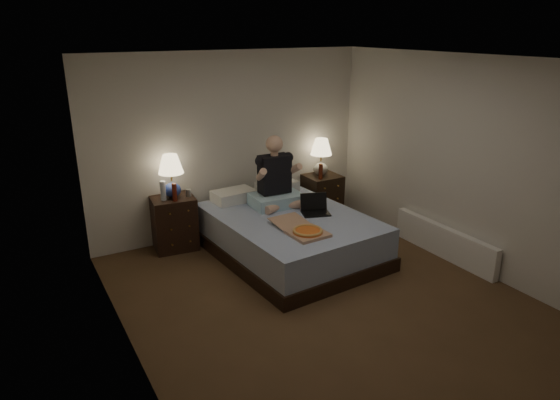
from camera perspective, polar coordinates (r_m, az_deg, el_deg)
floor at (r=5.54m, az=4.72°, el=-11.04°), size 4.00×4.50×0.00m
ceiling at (r=4.79m, az=5.56°, el=15.74°), size 4.00×4.50×0.00m
wall_back at (r=6.92m, az=-5.59°, el=6.35°), size 4.00×0.00×2.50m
wall_front at (r=3.56m, az=26.34°, el=-8.49°), size 4.00×0.00×2.50m
wall_left at (r=4.27m, az=-17.60°, el=-2.80°), size 0.00×4.50×2.50m
wall_right at (r=6.34m, az=20.18°, el=4.05°), size 0.00×4.50×2.50m
bed at (r=6.36m, az=1.11°, el=-4.04°), size 1.77×2.28×0.54m
nightstand_left at (r=6.69m, az=-12.03°, el=-2.53°), size 0.59×0.54×0.70m
nightstand_right at (r=7.63m, az=4.82°, el=0.42°), size 0.51×0.46×0.66m
lamp_left at (r=6.49m, az=-12.31°, el=2.68°), size 0.38×0.38×0.56m
lamp_right at (r=7.47m, az=4.70°, el=4.91°), size 0.41×0.41×0.56m
water_bottle at (r=6.44m, az=-13.22°, el=1.04°), size 0.07×0.07×0.25m
soda_can at (r=6.53m, az=-10.43°, el=0.80°), size 0.07×0.07×0.10m
beer_bottle_left at (r=6.38m, az=-11.97°, el=0.88°), size 0.06×0.06×0.23m
beer_bottle_right at (r=7.32m, az=4.67°, el=3.27°), size 0.06×0.06×0.23m
person at (r=6.45m, az=-0.44°, el=3.26°), size 0.68×0.55×0.93m
laptop at (r=6.27m, az=4.14°, el=-0.59°), size 0.41×0.37×0.24m
pizza_box at (r=5.67m, az=3.19°, el=-3.64°), size 0.43×0.78×0.08m
radiator at (r=6.68m, az=18.22°, el=-4.56°), size 0.10×1.60×0.40m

